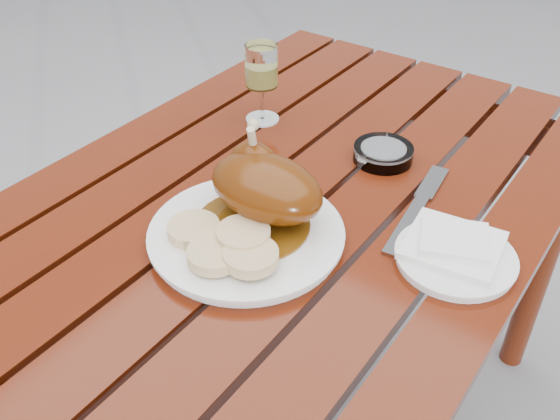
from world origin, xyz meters
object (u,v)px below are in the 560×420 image
(side_plate, at_px, (455,258))
(ashtray, at_px, (383,153))
(dinner_plate, at_px, (246,235))
(wine_glass, at_px, (262,84))
(table, at_px, (295,332))

(side_plate, xyz_separation_m, ashtray, (-0.22, 0.19, 0.01))
(dinner_plate, distance_m, side_plate, 0.31)
(wine_glass, relative_size, ashtray, 1.45)
(dinner_plate, distance_m, wine_glass, 0.39)
(table, bearing_deg, dinner_plate, -83.41)
(dinner_plate, height_order, side_plate, dinner_plate)
(ashtray, bearing_deg, dinner_plate, -100.53)
(side_plate, bearing_deg, wine_glass, 159.53)
(dinner_plate, xyz_separation_m, side_plate, (0.28, 0.14, -0.00))
(wine_glass, height_order, side_plate, wine_glass)
(side_plate, bearing_deg, ashtray, 139.32)
(dinner_plate, xyz_separation_m, wine_glass, (-0.21, 0.32, 0.07))
(side_plate, relative_size, ashtray, 1.64)
(side_plate, bearing_deg, table, 173.62)
(table, relative_size, dinner_plate, 4.01)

